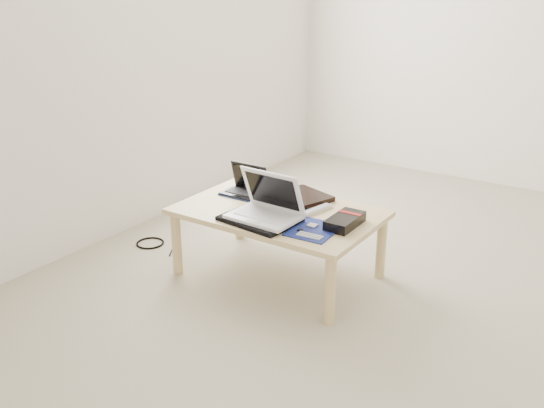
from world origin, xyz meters
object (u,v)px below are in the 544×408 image
Objects in this scene: coffee_table at (278,218)px; white_laptop at (267,208)px; netbook at (246,188)px; gpu_box at (345,221)px.

coffee_table is 0.20m from white_laptop.
netbook is 0.69× the size of white_laptop.
white_laptop is at bearing -157.17° from gpu_box.
netbook is (-0.31, 0.12, 0.09)m from coffee_table.
coffee_table is at bearing -179.60° from gpu_box.
netbook reaches higher than coffee_table.
gpu_box is (0.41, 0.00, 0.08)m from coffee_table.
white_laptop reaches higher than gpu_box.
coffee_table is 0.42m from gpu_box.
white_laptop is (0.03, -0.16, 0.12)m from coffee_table.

